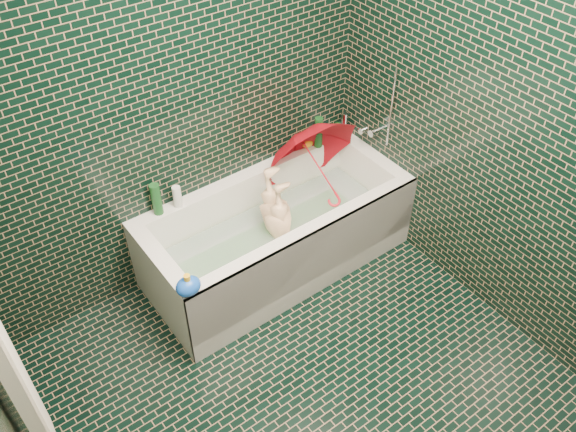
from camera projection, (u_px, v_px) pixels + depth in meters
floor at (320, 408)px, 3.31m from camera, size 2.80×2.80×0.00m
wall_back at (166, 99)px, 3.30m from camera, size 2.80×0.00×2.80m
wall_left at (9, 422)px, 1.89m from camera, size 0.00×2.80×2.80m
wall_right at (532, 136)px, 3.04m from camera, size 0.00×2.80×2.80m
bathtub at (278, 241)px, 3.96m from camera, size 1.70×0.75×0.55m
bath_mat at (277, 245)px, 4.01m from camera, size 1.35×0.47×0.01m
water at (276, 230)px, 3.91m from camera, size 1.48×0.53×0.00m
towel at (23, 396)px, 2.21m from camera, size 0.08×0.44×1.12m
faucet at (378, 126)px, 3.95m from camera, size 0.18×0.19×0.55m
child at (280, 232)px, 3.89m from camera, size 0.95×0.56×0.26m
umbrella at (319, 168)px, 3.95m from camera, size 0.80×0.91×0.92m
soap_bottle_a at (338, 134)px, 4.27m from camera, size 0.12×0.12×0.26m
soap_bottle_b at (343, 133)px, 4.28m from camera, size 0.11×0.11×0.21m
soap_bottle_c at (342, 135)px, 4.26m from camera, size 0.17×0.17×0.17m
bottle_right_tall at (319, 132)px, 4.09m from camera, size 0.07×0.07×0.22m
bottle_right_pump at (344, 123)px, 4.22m from camera, size 0.06×0.06×0.17m
bottle_left_tall at (156, 199)px, 3.59m from camera, size 0.07×0.07×0.21m
bottle_left_short at (177, 197)px, 3.66m from camera, size 0.07×0.07×0.15m
rubber_duck at (308, 142)px, 4.13m from camera, size 0.11×0.10×0.09m
bath_toy at (188, 286)px, 3.15m from camera, size 0.16×0.15×0.13m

